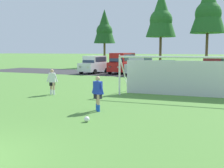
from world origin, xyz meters
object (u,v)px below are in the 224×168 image
parked_car_slot_left (122,63)px  parked_car_slot_center (165,68)px  soccer_goal (180,75)px  player_midfield_center (52,82)px  soccer_ball (87,119)px  parked_car_slot_center_left (140,65)px  parked_car_slot_far_left (94,64)px  parked_car_slot_center_right (213,66)px  player_striker_near (98,94)px

parked_car_slot_left → parked_car_slot_center: 5.78m
soccer_goal → parked_car_slot_center: soccer_goal is taller
player_midfield_center → parked_car_slot_center: bearing=78.1°
soccer_ball → player_midfield_center: player_midfield_center is taller
player_midfield_center → parked_car_slot_center_left: 16.26m
parked_car_slot_far_left → parked_car_slot_left: bearing=21.3°
soccer_goal → parked_car_slot_center: bearing=106.4°
soccer_goal → parked_car_slot_far_left: 18.91m
parked_car_slot_left → player_midfield_center: bearing=-83.0°
soccer_ball → parked_car_slot_center_left: size_ratio=0.05×
player_midfield_center → parked_car_slot_center_right: bearing=63.5°
parked_car_slot_center → parked_car_slot_left: bearing=169.1°
parked_car_slot_far_left → parked_car_slot_left: 3.49m
soccer_ball → parked_car_slot_center: 21.91m
player_striker_near → parked_car_slot_center: bearing=94.0°
player_midfield_center → parked_car_slot_far_left: (-5.40, 16.36, 0.29)m
player_midfield_center → soccer_goal: bearing=19.1°
soccer_ball → parked_car_slot_center: (-1.91, 21.81, 0.77)m
soccer_ball → parked_car_slot_left: 24.15m
player_striker_near → soccer_goal: bearing=65.3°
soccer_goal → parked_car_slot_far_left: bearing=133.4°
player_striker_near → parked_car_slot_center_left: 19.95m
player_midfield_center → parked_car_slot_far_left: size_ratio=0.35×
player_striker_near → parked_car_slot_center_right: 20.79m
soccer_goal → parked_car_slot_center_left: size_ratio=1.59×
soccer_ball → parked_car_slot_center_left: bearing=102.5°
soccer_goal → parked_car_slot_center: 14.51m
parked_car_slot_far_left → parked_car_slot_center_left: (6.04, -0.12, 0.00)m
player_striker_near → parked_car_slot_center: parked_car_slot_center is taller
parked_car_slot_center_left → parked_car_slot_left: bearing=153.6°
soccer_ball → parked_car_slot_left: parked_car_slot_left is taller
player_midfield_center → parked_car_slot_center: (3.50, 16.55, 0.05)m
parked_car_slot_left → parked_car_slot_center: parked_car_slot_left is taller
soccer_ball → parked_car_slot_center_right: bearing=82.0°
parked_car_slot_center_right → soccer_ball: bearing=-98.0°
parked_car_slot_center_left → player_striker_near: bearing=-77.7°
soccer_ball → soccer_goal: 8.28m
parked_car_slot_far_left → parked_car_slot_center_right: (13.97, 0.85, 0.00)m
player_striker_near → parked_car_slot_left: size_ratio=0.34×
parked_car_slot_left → soccer_goal: bearing=-56.9°
parked_car_slot_far_left → parked_car_slot_center_left: size_ratio=1.00×
soccer_ball → player_midfield_center: (-5.41, 5.26, 0.71)m
player_midfield_center → parked_car_slot_left: (-2.16, 17.63, 0.52)m
parked_car_slot_far_left → parked_car_slot_center_right: size_ratio=1.00×
soccer_goal → parked_car_slot_left: bearing=123.1°
soccer_goal → player_striker_near: bearing=-114.7°
soccer_goal → parked_car_slot_center_right: bearing=86.2°
player_midfield_center → parked_car_slot_center_left: (0.64, 16.24, 0.29)m
parked_car_slot_center → parked_car_slot_center_right: 5.12m
soccer_goal → player_midfield_center: soccer_goal is taller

